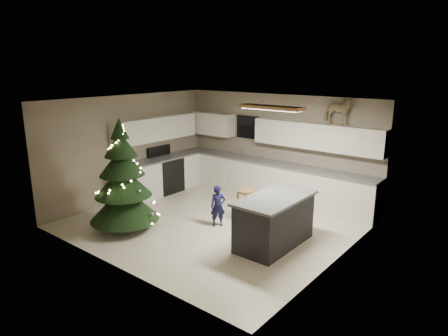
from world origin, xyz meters
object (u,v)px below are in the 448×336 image
(island, at_px, (274,221))
(toddler, at_px, (218,206))
(bar_stool, at_px, (246,198))
(christmas_tree, at_px, (123,185))
(rocking_horse, at_px, (337,111))

(island, relative_size, toddler, 1.95)
(bar_stool, bearing_deg, toddler, -122.09)
(bar_stool, relative_size, christmas_tree, 0.31)
(bar_stool, bearing_deg, christmas_tree, -133.19)
(island, xyz_separation_m, bar_stool, (-1.06, 0.58, 0.06))
(island, height_order, bar_stool, island)
(toddler, distance_m, rocking_horse, 3.37)
(toddler, relative_size, rocking_horse, 1.25)
(island, relative_size, rocking_horse, 2.44)
(bar_stool, relative_size, rocking_horse, 1.04)
(christmas_tree, relative_size, toddler, 2.65)
(christmas_tree, relative_size, rocking_horse, 3.31)
(island, distance_m, bar_stool, 1.21)
(island, distance_m, christmas_tree, 3.12)
(bar_stool, height_order, christmas_tree, christmas_tree)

